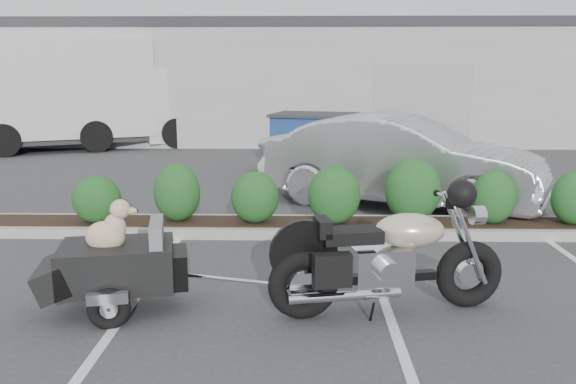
{
  "coord_description": "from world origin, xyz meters",
  "views": [
    {
      "loc": [
        0.3,
        -6.86,
        2.47
      ],
      "look_at": [
        0.12,
        1.57,
        0.75
      ],
      "focal_mm": 38.0,
      "sensor_mm": 36.0,
      "label": 1
    }
  ],
  "objects_px": {
    "motorcycle": "(389,259)",
    "delivery_truck": "(96,96)",
    "sedan": "(401,161)",
    "dumpster": "(319,143)",
    "pet_trailer": "(116,264)"
  },
  "relations": [
    {
      "from": "motorcycle",
      "to": "delivery_truck",
      "type": "relative_size",
      "value": 0.32
    },
    {
      "from": "sedan",
      "to": "delivery_truck",
      "type": "xyz_separation_m",
      "value": [
        -8.24,
        8.21,
        0.79
      ]
    },
    {
      "from": "sedan",
      "to": "dumpster",
      "type": "height_order",
      "value": "sedan"
    },
    {
      "from": "dumpster",
      "to": "motorcycle",
      "type": "bearing_deg",
      "value": -72.55
    },
    {
      "from": "motorcycle",
      "to": "delivery_truck",
      "type": "distance_m",
      "value": 15.15
    },
    {
      "from": "motorcycle",
      "to": "sedan",
      "type": "bearing_deg",
      "value": 68.34
    },
    {
      "from": "sedan",
      "to": "delivery_truck",
      "type": "bearing_deg",
      "value": 71.65
    },
    {
      "from": "sedan",
      "to": "motorcycle",
      "type": "bearing_deg",
      "value": -163.74
    },
    {
      "from": "motorcycle",
      "to": "delivery_truck",
      "type": "bearing_deg",
      "value": 107.64
    },
    {
      "from": "motorcycle",
      "to": "pet_trailer",
      "type": "distance_m",
      "value": 2.79
    },
    {
      "from": "dumpster",
      "to": "delivery_truck",
      "type": "xyz_separation_m",
      "value": [
        -6.86,
        4.57,
        0.9
      ]
    },
    {
      "from": "dumpster",
      "to": "pet_trailer",
      "type": "bearing_deg",
      "value": -90.73
    },
    {
      "from": "motorcycle",
      "to": "pet_trailer",
      "type": "xyz_separation_m",
      "value": [
        -2.79,
        0.02,
        -0.07
      ]
    },
    {
      "from": "pet_trailer",
      "to": "sedan",
      "type": "xyz_separation_m",
      "value": [
        3.7,
        4.99,
        0.33
      ]
    },
    {
      "from": "pet_trailer",
      "to": "delivery_truck",
      "type": "relative_size",
      "value": 0.26
    }
  ]
}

